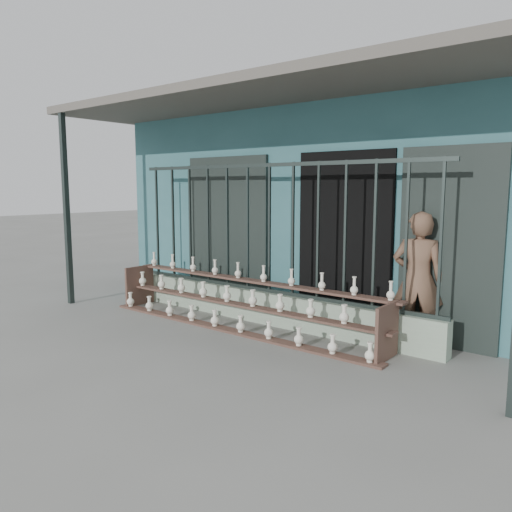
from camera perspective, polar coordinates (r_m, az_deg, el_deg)
The scene contains 6 objects.
ground at distance 6.21m, azimuth -5.84°, elevation -10.19°, with size 60.00×60.00×0.00m, color slate.
workshop_building at distance 9.40m, azimuth 12.41°, elevation 5.87°, with size 7.40×6.60×3.21m.
parapet_wall at distance 7.10m, azimuth 1.51°, elevation -5.95°, with size 5.00×0.20×0.45m, color #9EB59B.
security_fence at distance 6.91m, azimuth 1.55°, elevation 3.13°, with size 5.00×0.04×1.80m.
shelf_rack at distance 6.88m, azimuth -1.97°, elevation -5.27°, with size 4.50×0.68×0.85m.
elderly_woman at distance 6.31m, azimuth 18.00°, elevation -2.56°, with size 0.60×0.39×1.64m, color brown.
Camera 1 is at (4.13, -4.21, 1.92)m, focal length 35.00 mm.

